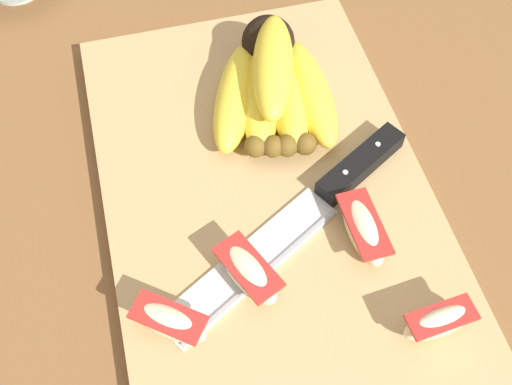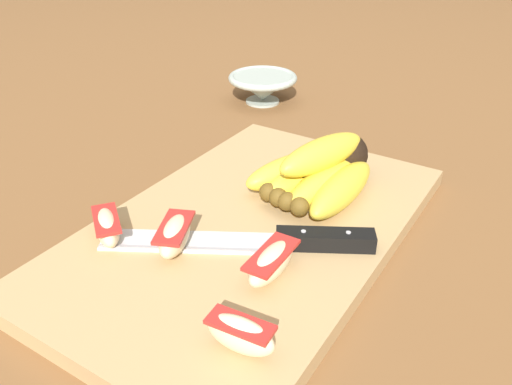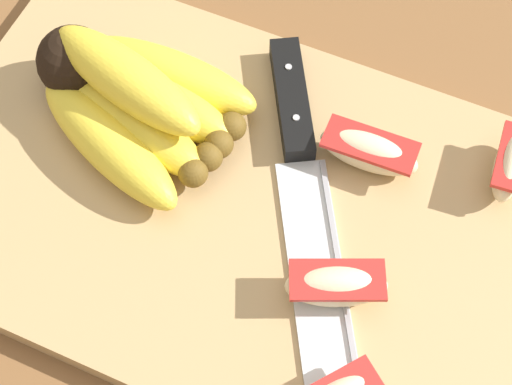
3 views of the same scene
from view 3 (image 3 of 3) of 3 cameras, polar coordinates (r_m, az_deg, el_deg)
The scene contains 7 objects.
ground_plane at distance 0.60m, azimuth 1.68°, elevation -1.26°, with size 6.00×6.00×0.00m, color brown.
cutting_board at distance 0.59m, azimuth -0.53°, elevation -1.34°, with size 0.47×0.29×0.02m, color tan.
banana_bunch at distance 0.60m, azimuth -8.57°, elevation 6.38°, with size 0.16×0.13×0.07m.
chefs_knife at distance 0.59m, azimuth 3.09°, elevation 2.44°, with size 0.16×0.26×0.02m.
apple_wedge_near at distance 0.60m, azimuth 17.09°, elevation 1.87°, with size 0.03×0.06×0.03m.
apple_wedge_middle at distance 0.59m, azimuth 7.79°, elevation 2.85°, with size 0.07×0.03×0.03m.
apple_wedge_extra at distance 0.54m, azimuth 5.55°, elevation -6.38°, with size 0.07×0.05×0.03m.
Camera 3 is at (-0.09, 0.25, 0.53)m, focal length 58.05 mm.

